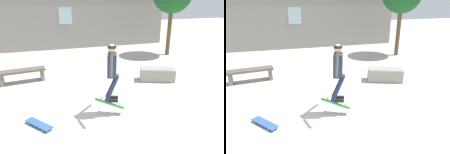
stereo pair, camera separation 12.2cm
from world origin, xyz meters
TOP-DOWN VIEW (x-y plane):
  - ground_plane at (0.00, 0.00)m, footprint 40.00×40.00m
  - building_backdrop at (-0.03, 8.70)m, footprint 11.35×0.52m
  - park_bench at (-2.58, 3.84)m, footprint 1.64×0.62m
  - skate_ledge at (2.19, 2.65)m, footprint 1.35×0.90m
  - skater at (-0.09, 0.81)m, footprint 0.48×1.21m
  - skateboard_flipping at (-0.16, 0.83)m, footprint 0.74×0.43m
  - skateboard_resting at (-1.98, 0.73)m, footprint 0.69×0.77m

SIDE VIEW (x-z plane):
  - ground_plane at x=0.00m, z-range 0.00..0.00m
  - skateboard_resting at x=-1.98m, z-range 0.03..0.11m
  - skate_ledge at x=2.19m, z-range 0.00..0.48m
  - skateboard_flipping at x=-0.16m, z-range 0.10..0.52m
  - park_bench at x=-2.58m, z-range 0.11..0.59m
  - skater at x=-0.09m, z-range 0.56..2.05m
  - building_backdrop at x=-0.03m, z-range -0.39..4.31m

